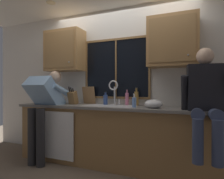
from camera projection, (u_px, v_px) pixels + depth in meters
back_wall at (122, 83)px, 3.31m from camera, size 5.57×0.12×2.55m
ceiling_downlight_left at (51, 3)px, 3.06m from camera, size 0.14×0.14×0.01m
window_glass at (116, 69)px, 3.28m from camera, size 1.10×0.02×0.95m
window_frame_top at (116, 39)px, 3.27m from camera, size 1.17×0.02×0.04m
window_frame_bottom at (116, 98)px, 3.27m from camera, size 1.17×0.02×0.04m
window_frame_left at (87, 70)px, 3.48m from camera, size 0.03×0.02×0.95m
window_frame_right at (150, 67)px, 3.05m from camera, size 0.03×0.02×0.95m
window_mullion_center at (116, 69)px, 3.27m from camera, size 0.02×0.02×0.95m
lower_cabinet_run at (114, 137)px, 3.00m from camera, size 3.17×0.58×0.88m
countertop at (114, 107)px, 2.97m from camera, size 3.23×0.62×0.04m
dishwasher_front at (57, 135)px, 3.02m from camera, size 0.60×0.02×0.74m
upper_cabinet_left at (65, 51)px, 3.48m from camera, size 0.70×0.36×0.72m
upper_cabinet_right at (173, 42)px, 2.77m from camera, size 0.70×0.36×0.72m
sink at (109, 112)px, 3.01m from camera, size 0.80×0.46×0.21m
faucet at (114, 89)px, 3.17m from camera, size 0.18×0.09×0.40m
person_standing at (44, 104)px, 3.14m from camera, size 0.53×0.71×1.50m
person_sitting_on_counter at (205, 96)px, 2.25m from camera, size 0.54×0.62×1.26m
knife_block at (73, 98)px, 3.29m from camera, size 0.12×0.18×0.32m
cutting_board at (89, 95)px, 3.40m from camera, size 0.23×0.08×0.30m
mixing_bowl at (153, 104)px, 2.66m from camera, size 0.25×0.25×0.12m
soap_dispenser at (134, 102)px, 2.76m from camera, size 0.06×0.07×0.20m
bottle_green_glass at (105, 99)px, 3.22m from camera, size 0.07×0.07×0.21m
bottle_tall_clear at (137, 98)px, 3.04m from camera, size 0.06×0.06×0.29m
bottle_amber_small at (127, 98)px, 3.12m from camera, size 0.06×0.06×0.26m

